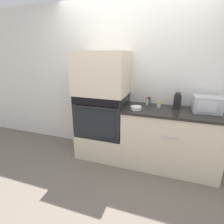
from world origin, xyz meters
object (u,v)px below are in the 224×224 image
at_px(microwave, 207,104).
at_px(knife_block, 177,102).
at_px(condiment_jar_near, 159,105).
at_px(bowl, 136,108).
at_px(condiment_jar_far, 147,101).
at_px(wall_oven, 102,114).
at_px(condiment_jar_mid, 149,101).

bearing_deg(microwave, knife_block, 172.81).
bearing_deg(condiment_jar_near, microwave, 2.54).
bearing_deg(knife_block, microwave, -7.19).
relative_size(bowl, condiment_jar_far, 1.34).
distance_m(wall_oven, condiment_jar_far, 0.75).
xyz_separation_m(microwave, condiment_jar_near, (-0.64, -0.03, -0.06)).
height_order(wall_oven, knife_block, knife_block).
xyz_separation_m(bowl, condiment_jar_far, (0.12, 0.29, 0.04)).
relative_size(condiment_jar_near, condiment_jar_far, 0.80).
distance_m(microwave, condiment_jar_far, 0.83).
relative_size(wall_oven, condiment_jar_far, 6.41).
relative_size(microwave, condiment_jar_far, 2.99).
height_order(microwave, condiment_jar_near, microwave).
relative_size(condiment_jar_mid, condiment_jar_far, 0.90).
height_order(microwave, condiment_jar_far, microwave).
bearing_deg(wall_oven, bowl, -11.16).
height_order(wall_oven, microwave, microwave).
xyz_separation_m(bowl, condiment_jar_mid, (0.14, 0.37, 0.03)).
distance_m(wall_oven, condiment_jar_near, 0.91).
height_order(microwave, knife_block, knife_block).
bearing_deg(condiment_jar_far, condiment_jar_mid, 75.76).
bearing_deg(condiment_jar_far, microwave, -5.36).
xyz_separation_m(wall_oven, condiment_jar_near, (0.88, 0.07, 0.22)).
bearing_deg(knife_block, wall_oven, -172.66).
bearing_deg(condiment_jar_near, knife_block, 17.08).
height_order(knife_block, condiment_jar_near, knife_block).
xyz_separation_m(knife_block, condiment_jar_far, (-0.44, 0.03, -0.04)).
height_order(condiment_jar_near, condiment_jar_mid, condiment_jar_mid).
distance_m(wall_oven, bowl, 0.62).
bearing_deg(bowl, wall_oven, 168.84).
bearing_deg(knife_block, bowl, -155.03).
bearing_deg(condiment_jar_mid, bowl, -110.63).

